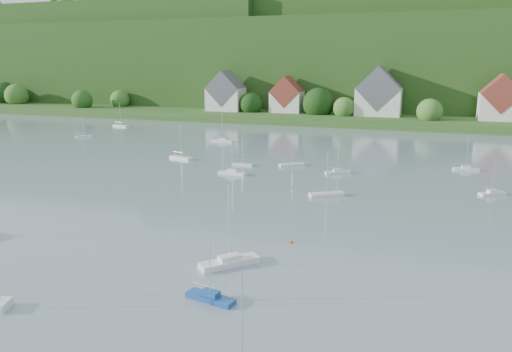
{
  "coord_description": "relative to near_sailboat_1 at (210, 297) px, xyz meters",
  "views": [
    {
      "loc": [
        23.6,
        0.17,
        22.18
      ],
      "look_at": [
        -2.72,
        75.0,
        4.0
      ],
      "focal_mm": 34.96,
      "sensor_mm": 36.0,
      "label": 1
    }
  ],
  "objects": [
    {
      "name": "forested_ridge",
      "position": [
        -4.65,
        228.72,
        22.49
      ],
      "size": [
        620.0,
        181.22,
        69.89
      ],
      "color": "#193E14",
      "rests_on": "ground"
    },
    {
      "name": "far_sailboat_cluster",
      "position": [
        12.15,
        77.84,
        -0.02
      ],
      "size": [
        188.52,
        71.69,
        8.71
      ],
      "color": "white",
      "rests_on": "ground"
    },
    {
      "name": "village_building_1",
      "position": [
        -35.04,
        149.15,
        8.35
      ],
      "size": [
        12.0,
        9.36,
        14.0
      ],
      "color": "silver",
      "rests_on": "far_shore_strip"
    },
    {
      "name": "near_sailboat_1",
      "position": [
        0.0,
        0.0,
        0.0
      ],
      "size": [
        5.21,
        2.4,
        6.79
      ],
      "rotation": [
        0.0,
        0.0,
        -0.2
      ],
      "color": "#1B4C94",
      "rests_on": "ground"
    },
    {
      "name": "far_shore_strip",
      "position": [
        -5.04,
        160.15,
        1.1
      ],
      "size": [
        600.0,
        60.0,
        3.0
      ],
      "primitive_type": "cube",
      "color": "#2C511E",
      "rests_on": "ground"
    },
    {
      "name": "village_building_2",
      "position": [
        -0.04,
        148.15,
        9.87
      ],
      "size": [
        16.0,
        11.44,
        18.0
      ],
      "color": "silver",
      "rests_on": "far_shore_strip"
    },
    {
      "name": "mooring_buoy_3",
      "position": [
        3.16,
        17.53,
        -0.4
      ],
      "size": [
        0.39,
        0.39,
        0.39
      ],
      "primitive_type": "sphere",
      "color": "#D33300",
      "rests_on": "ground"
    },
    {
      "name": "near_sailboat_3",
      "position": [
        -1.5,
        8.4,
        0.07
      ],
      "size": [
        6.04,
        6.36,
        9.26
      ],
      "rotation": [
        0.0,
        0.0,
        0.83
      ],
      "color": "white",
      "rests_on": "ground"
    },
    {
      "name": "village_building_3",
      "position": [
        39.96,
        146.15,
        9.03
      ],
      "size": [
        13.0,
        10.4,
        15.5
      ],
      "color": "silver",
      "rests_on": "far_shore_strip"
    },
    {
      "name": "village_building_0",
      "position": [
        -60.04,
        147.15,
        9.11
      ],
      "size": [
        14.0,
        10.4,
        16.0
      ],
      "color": "silver",
      "rests_on": "far_shore_strip"
    }
  ]
}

